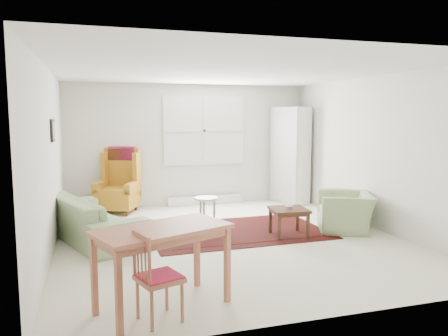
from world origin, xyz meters
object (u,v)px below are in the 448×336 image
object	(u,v)px
armchair	(345,208)
cabinet	(290,155)
stool	(206,212)
sofa	(93,209)
wingback_chair	(117,180)
desk_chair	(159,276)
coffee_table	(289,222)
desk	(163,268)

from	to	relation	value
armchair	cabinet	xyz separation A→B (m)	(0.13, 2.38, 0.65)
stool	sofa	bearing A→B (deg)	-175.88
armchair	wingback_chair	bearing A→B (deg)	-100.46
sofa	stool	world-z (taller)	sofa
stool	armchair	bearing A→B (deg)	-19.91
armchair	desk_chair	size ratio (longest dim) A/B	1.12
coffee_table	wingback_chair	bearing A→B (deg)	134.84
coffee_table	stool	bearing A→B (deg)	142.14
wingback_chair	stool	distance (m)	2.13
cabinet	desk	size ratio (longest dim) A/B	1.61
sofa	cabinet	distance (m)	4.46
sofa	desk_chair	xyz separation A→B (m)	(0.56, -2.97, -0.03)
armchair	coffee_table	bearing A→B (deg)	-61.95
armchair	stool	xyz separation A→B (m)	(-2.14, 0.78, -0.10)
wingback_chair	coffee_table	world-z (taller)	wingback_chair
cabinet	wingback_chair	bearing A→B (deg)	160.08
wingback_chair	desk	distance (m)	4.46
wingback_chair	stool	world-z (taller)	wingback_chair
sofa	stool	xyz separation A→B (m)	(1.80, 0.13, -0.19)
desk	sofa	bearing A→B (deg)	103.20
coffee_table	desk	bearing A→B (deg)	-138.58
sofa	armchair	size ratio (longest dim) A/B	2.38
sofa	desk	xyz separation A→B (m)	(0.64, -2.72, -0.05)
desk_chair	cabinet	bearing A→B (deg)	-54.93
coffee_table	stool	size ratio (longest dim) A/B	1.03
coffee_table	armchair	bearing A→B (deg)	4.20
coffee_table	stool	xyz separation A→B (m)	(-1.10, 0.85, 0.04)
desk_chair	desk	bearing A→B (deg)	-34.55
stool	desk_chair	bearing A→B (deg)	-111.76
sofa	wingback_chair	size ratio (longest dim) A/B	1.77
cabinet	stool	bearing A→B (deg)	-164.71
wingback_chair	coffee_table	bearing A→B (deg)	-21.27
coffee_table	desk	size ratio (longest dim) A/B	0.43
sofa	desk	size ratio (longest dim) A/B	1.77
armchair	cabinet	bearing A→B (deg)	-159.33
wingback_chair	desk_chair	world-z (taller)	wingback_chair
desk	desk_chair	xyz separation A→B (m)	(-0.07, -0.25, 0.02)
stool	desk_chair	world-z (taller)	desk_chair
cabinet	desk	world-z (taller)	cabinet
wingback_chair	cabinet	size ratio (longest dim) A/B	0.62
cabinet	desk	distance (m)	5.66
wingback_chair	stool	size ratio (longest dim) A/B	2.41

